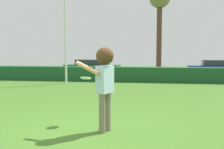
{
  "coord_description": "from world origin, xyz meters",
  "views": [
    {
      "loc": [
        1.42,
        -5.19,
        1.66
      ],
      "look_at": [
        0.49,
        0.92,
        1.15
      ],
      "focal_mm": 39.63,
      "sensor_mm": 36.0,
      "label": 1
    }
  ],
  "objects_px": {
    "frisbee": "(86,78)",
    "parked_car_green": "(92,67)",
    "parked_car_blue": "(218,68)",
    "bare_elm_tree": "(160,5)",
    "lamppost": "(65,23)",
    "person": "(105,77)"
  },
  "relations": [
    {
      "from": "lamppost",
      "to": "parked_car_blue",
      "type": "xyz_separation_m",
      "value": [
        9.52,
        5.26,
        -2.72
      ]
    },
    {
      "from": "frisbee",
      "to": "lamppost",
      "type": "distance_m",
      "value": 8.51
    },
    {
      "from": "person",
      "to": "parked_car_blue",
      "type": "relative_size",
      "value": 0.42
    },
    {
      "from": "frisbee",
      "to": "bare_elm_tree",
      "type": "relative_size",
      "value": 0.04
    },
    {
      "from": "lamppost",
      "to": "bare_elm_tree",
      "type": "relative_size",
      "value": 0.89
    },
    {
      "from": "person",
      "to": "bare_elm_tree",
      "type": "distance_m",
      "value": 15.75
    },
    {
      "from": "lamppost",
      "to": "bare_elm_tree",
      "type": "bearing_deg",
      "value": 51.87
    },
    {
      "from": "person",
      "to": "frisbee",
      "type": "distance_m",
      "value": 0.86
    },
    {
      "from": "frisbee",
      "to": "parked_car_green",
      "type": "xyz_separation_m",
      "value": [
        -2.95,
        13.14,
        -0.4
      ]
    },
    {
      "from": "parked_car_blue",
      "to": "bare_elm_tree",
      "type": "bearing_deg",
      "value": 158.96
    },
    {
      "from": "parked_car_green",
      "to": "lamppost",
      "type": "bearing_deg",
      "value": -91.83
    },
    {
      "from": "frisbee",
      "to": "bare_elm_tree",
      "type": "bearing_deg",
      "value": 81.14
    },
    {
      "from": "lamppost",
      "to": "parked_car_blue",
      "type": "height_order",
      "value": "lamppost"
    },
    {
      "from": "parked_car_blue",
      "to": "parked_car_green",
      "type": "bearing_deg",
      "value": 178.04
    },
    {
      "from": "person",
      "to": "frisbee",
      "type": "height_order",
      "value": "person"
    },
    {
      "from": "frisbee",
      "to": "bare_elm_tree",
      "type": "xyz_separation_m",
      "value": [
        2.25,
        14.42,
        4.43
      ]
    },
    {
      "from": "parked_car_green",
      "to": "frisbee",
      "type": "bearing_deg",
      "value": -77.34
    },
    {
      "from": "bare_elm_tree",
      "to": "parked_car_blue",
      "type": "bearing_deg",
      "value": -21.04
    },
    {
      "from": "frisbee",
      "to": "parked_car_blue",
      "type": "bearing_deg",
      "value": 63.52
    },
    {
      "from": "lamppost",
      "to": "parked_car_blue",
      "type": "bearing_deg",
      "value": 28.91
    },
    {
      "from": "person",
      "to": "frisbee",
      "type": "xyz_separation_m",
      "value": [
        -0.58,
        0.63,
        -0.1
      ]
    },
    {
      "from": "parked_car_blue",
      "to": "bare_elm_tree",
      "type": "distance_m",
      "value": 6.55
    }
  ]
}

